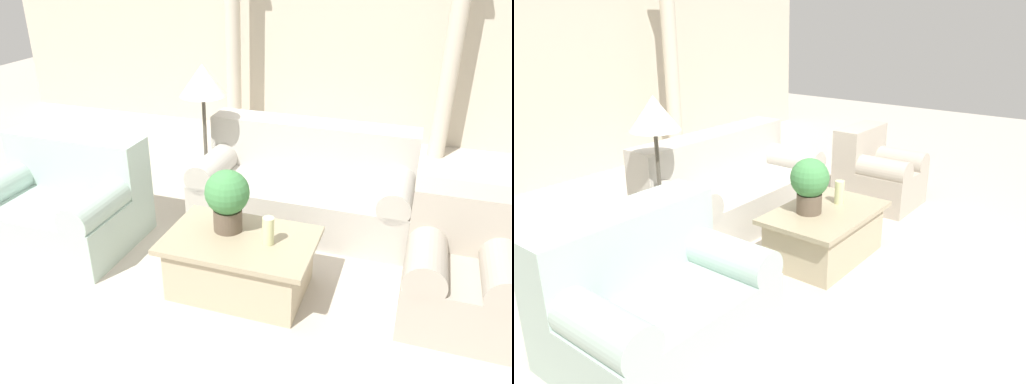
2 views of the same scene
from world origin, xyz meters
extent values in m
plane|color=#BCB2A3|center=(0.00, 0.00, 0.00)|extent=(16.00, 16.00, 0.00)
cube|color=beige|center=(0.00, 3.36, 1.60)|extent=(10.00, 0.06, 3.20)
cube|color=#B7B2A8|center=(0.33, 0.71, 0.21)|extent=(2.00, 0.98, 0.43)
cube|color=#B7B2A8|center=(0.33, 1.03, 0.67)|extent=(2.00, 0.34, 0.48)
cylinder|color=#B7B2A8|center=(-0.53, 0.71, 0.50)|extent=(0.28, 0.98, 0.28)
cylinder|color=#B7B2A8|center=(1.19, 0.71, 0.50)|extent=(0.28, 0.98, 0.28)
cube|color=#A9C0B5|center=(-1.62, -0.34, 0.21)|extent=(1.32, 0.98, 0.43)
cube|color=#A9C0B5|center=(-1.62, -0.02, 0.67)|extent=(1.32, 0.34, 0.48)
cylinder|color=#A9C0B5|center=(-2.14, -0.34, 0.50)|extent=(0.28, 0.98, 0.28)
cylinder|color=#A9C0B5|center=(-1.10, -0.34, 0.50)|extent=(0.28, 0.98, 0.28)
cube|color=tan|center=(0.15, -0.50, 0.21)|extent=(0.98, 0.66, 0.42)
cube|color=tan|center=(0.15, -0.50, 0.44)|extent=(1.12, 0.75, 0.04)
cylinder|color=brown|center=(0.01, -0.41, 0.54)|extent=(0.22, 0.22, 0.17)
sphere|color=#428447|center=(0.01, -0.41, 0.77)|extent=(0.34, 0.34, 0.34)
cylinder|color=beige|center=(0.37, -0.50, 0.56)|extent=(0.09, 0.09, 0.21)
cylinder|color=#4C473D|center=(-0.67, 0.72, 0.01)|extent=(0.21, 0.21, 0.03)
cylinder|color=#4C473D|center=(-0.67, 0.72, 0.59)|extent=(0.04, 0.04, 1.12)
cone|color=silver|center=(-0.67, 0.72, 1.30)|extent=(0.44, 0.44, 0.30)
cylinder|color=beige|center=(1.53, 2.93, 1.24)|extent=(0.21, 0.21, 2.48)
cube|color=#ADA393|center=(1.70, -0.29, 0.21)|extent=(0.76, 0.85, 0.42)
cube|color=#ADA393|center=(1.70, -0.01, 0.65)|extent=(0.76, 0.30, 0.45)
cylinder|color=#ADA393|center=(1.46, -0.29, 0.48)|extent=(0.28, 0.85, 0.28)
cylinder|color=#ADA393|center=(1.95, -0.29, 0.48)|extent=(0.28, 0.85, 0.28)
camera|label=1|loc=(1.29, -3.46, 2.38)|focal=35.00mm
camera|label=2|loc=(-3.39, -2.57, 2.09)|focal=35.00mm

